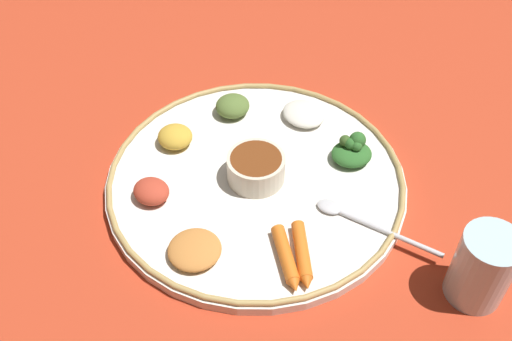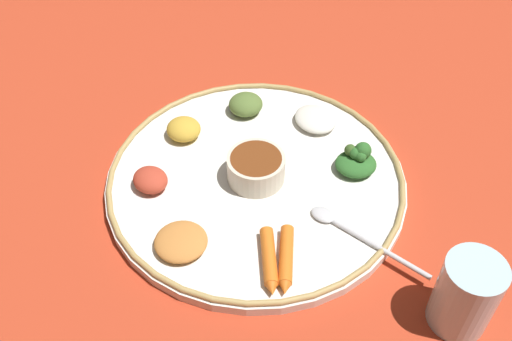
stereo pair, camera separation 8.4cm
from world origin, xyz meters
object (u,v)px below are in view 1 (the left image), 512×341
Objects in this scene: carrot_outer at (302,254)px; greens_pile at (352,150)px; spoon at (358,220)px; drinking_glass at (481,271)px; center_bowl at (256,167)px; carrot_near_spoon at (286,258)px.

greens_pile is at bearing 161.47° from carrot_outer.
spoon is 1.62× the size of drinking_glass.
spoon is 1.67× the size of carrot_outer.
greens_pile is at bearing 111.43° from center_bowl.
carrot_near_spoon is (0.19, -0.08, -0.01)m from greens_pile.
spoon is 0.17m from drinking_glass.
carrot_near_spoon is at bearing -68.99° from carrot_outer.
spoon is 1.72× the size of carrot_near_spoon.
greens_pile is at bearing -143.66° from drinking_glass.
drinking_glass reaches higher than greens_pile.
carrot_near_spoon is 0.94× the size of drinking_glass.
carrot_outer is at bearing -18.53° from greens_pile.
drinking_glass is at bearing 87.73° from carrot_near_spoon.
carrot_outer is 0.97× the size of drinking_glass.
center_bowl is at bearing -159.37° from carrot_near_spoon.
drinking_glass is (0.01, 0.23, 0.02)m from carrot_near_spoon.
carrot_near_spoon is 0.97× the size of carrot_outer.
greens_pile is (-0.05, 0.13, -0.00)m from center_bowl.
carrot_outer is (0.07, -0.07, 0.00)m from spoon.
carrot_near_spoon is (0.08, -0.09, 0.00)m from spoon.
drinking_glass reaches higher than spoon.
center_bowl is 1.12× the size of greens_pile.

